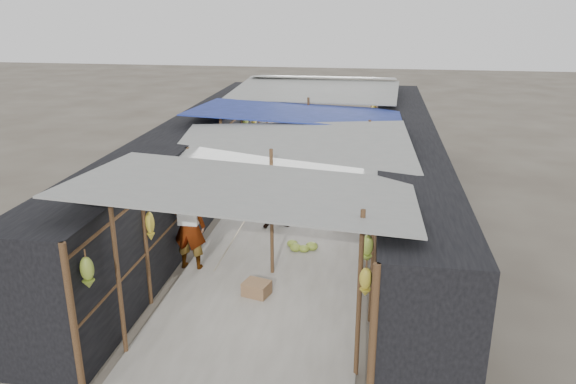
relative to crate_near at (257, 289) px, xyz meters
The scene contains 14 objects.
ground 2.06m from the crate_near, 86.47° to the right, with size 80.00×80.00×0.00m, color #6B6356.
aisle_slab 4.45m from the crate_near, 88.37° to the left, with size 3.60×16.00×0.02m, color #9E998E.
stall_left 5.23m from the crate_near, 120.07° to the left, with size 1.40×15.00×2.30m, color black.
stall_right 5.36m from the crate_near, 57.55° to the left, with size 1.40×15.00×2.30m, color black.
crate_near is the anchor object (origin of this frame).
crate_mid 3.87m from the crate_near, 68.31° to the left, with size 0.47×0.37×0.28m, color #8A6646.
crate_back 9.97m from the crate_near, 88.78° to the left, with size 0.44×0.36×0.28m, color #8A6646.
black_basin 8.06m from the crate_near, 76.91° to the left, with size 0.67×0.67×0.20m, color black.
vendor_elderly 2.00m from the crate_near, 149.11° to the left, with size 0.68×0.45×1.87m, color silver.
shopper_blue 3.44m from the crate_near, 92.09° to the left, with size 0.83×0.64×1.70m, color #2031A4.
vendor_seated 5.22m from the crate_near, 69.47° to the left, with size 0.57×0.33×0.89m, color #48443E.
market_canopy 5.30m from the crate_near, 88.15° to the left, with size 5.62×15.20×2.77m.
hanging_bananas 4.64m from the crate_near, 88.86° to the left, with size 3.95×14.18×0.87m.
floor_bananas 5.34m from the crate_near, 86.62° to the left, with size 3.47×7.67×0.35m.
Camera 1 is at (1.87, -7.08, 5.24)m, focal length 35.00 mm.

